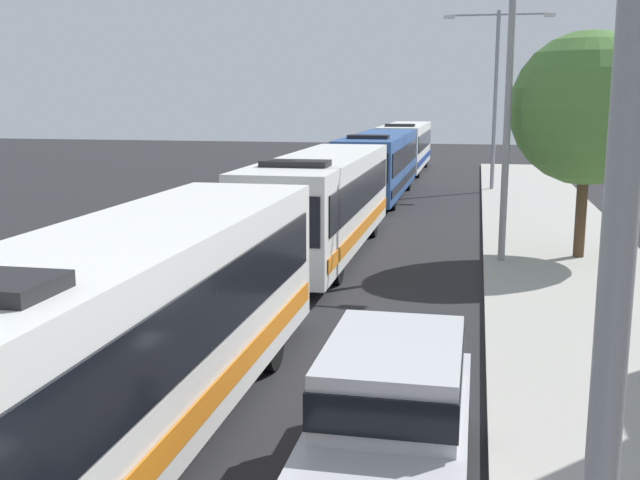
% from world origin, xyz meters
% --- Properties ---
extents(bus_lead, '(2.58, 11.43, 3.21)m').
position_xyz_m(bus_lead, '(-1.30, 9.53, 1.69)').
color(bus_lead, silver).
rests_on(bus_lead, ground_plane).
extents(bus_second_in_line, '(2.58, 11.96, 3.21)m').
position_xyz_m(bus_second_in_line, '(-1.30, 22.81, 1.69)').
color(bus_second_in_line, silver).
rests_on(bus_second_in_line, ground_plane).
extents(bus_middle, '(2.58, 12.32, 3.21)m').
position_xyz_m(bus_middle, '(-1.30, 36.36, 1.69)').
color(bus_middle, '#284C8C').
rests_on(bus_middle, ground_plane).
extents(bus_fourth_in_line, '(2.58, 12.14, 3.21)m').
position_xyz_m(bus_fourth_in_line, '(-1.30, 49.81, 1.69)').
color(bus_fourth_in_line, silver).
rests_on(bus_fourth_in_line, ground_plane).
extents(white_suv, '(1.86, 4.64, 1.90)m').
position_xyz_m(white_suv, '(2.40, 8.86, 1.03)').
color(white_suv, '#B7B7BC').
rests_on(white_suv, ground_plane).
extents(streetlamp_mid, '(5.08, 0.28, 8.20)m').
position_xyz_m(streetlamp_mid, '(4.10, 22.34, 5.12)').
color(streetlamp_mid, gray).
rests_on(streetlamp_mid, sidewalk).
extents(streetlamp_far, '(5.40, 0.28, 8.87)m').
position_xyz_m(streetlamp_far, '(4.10, 40.09, 5.50)').
color(streetlamp_far, gray).
rests_on(streetlamp_far, sidewalk).
extents(roadside_tree, '(4.41, 4.41, 6.55)m').
position_xyz_m(roadside_tree, '(6.36, 23.31, 4.49)').
color(roadside_tree, '#4C3823').
rests_on(roadside_tree, sidewalk).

